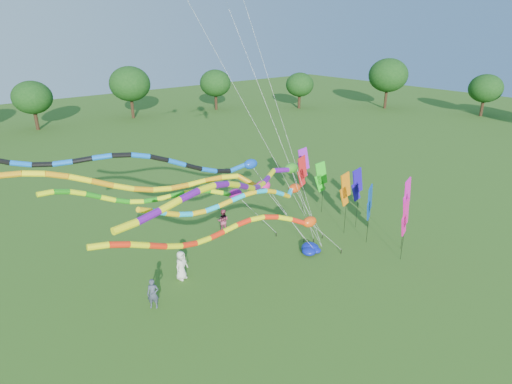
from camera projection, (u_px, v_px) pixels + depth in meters
ground at (344, 292)px, 23.83m from camera, size 160.00×160.00×0.00m
tree_ring at (342, 243)px, 17.72m from camera, size 120.26×119.65×9.56m
tube_kite_red at (242, 229)px, 22.62m from camera, size 15.07×1.47×6.07m
tube_kite_orange at (171, 183)px, 22.82m from camera, size 16.33×5.94×8.24m
tube_kite_purple at (250, 182)px, 19.53m from camera, size 15.19×5.75×9.01m
tube_kite_blue at (165, 163)px, 23.35m from camera, size 16.30×5.25×8.60m
tube_kite_cyan at (251, 197)px, 22.82m from camera, size 13.62×1.73×7.18m
tube_kite_green at (174, 195)px, 25.34m from camera, size 13.78×2.87×6.59m
banner_pole_blue_a at (370, 203)px, 27.91m from camera, size 1.09×0.54×4.31m
banner_pole_magenta_b at (407, 197)px, 26.83m from camera, size 1.15×0.33×5.09m
banner_pole_blue_b at (357, 185)px, 30.09m from camera, size 1.16×0.15×4.64m
banner_pole_red at (302, 171)px, 32.42m from camera, size 1.16×0.23×4.78m
banner_pole_magenta_a at (405, 217)px, 25.85m from camera, size 1.14×0.37×4.28m
banner_pole_violet at (303, 163)px, 33.53m from camera, size 1.16×0.29×5.04m
banner_pole_green at (321, 177)px, 32.89m from camera, size 1.12×0.45×4.22m
banner_pole_orange at (345, 189)px, 29.14m from camera, size 1.16×0.08×4.68m
blue_nylon_heap at (306, 247)px, 28.09m from camera, size 1.75×1.47×0.54m
person_a at (181, 265)px, 24.77m from camera, size 1.01×0.83×1.79m
person_b at (153, 294)px, 22.23m from camera, size 0.73×0.70×1.68m
person_c at (223, 221)px, 30.38m from camera, size 1.08×1.08×1.76m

